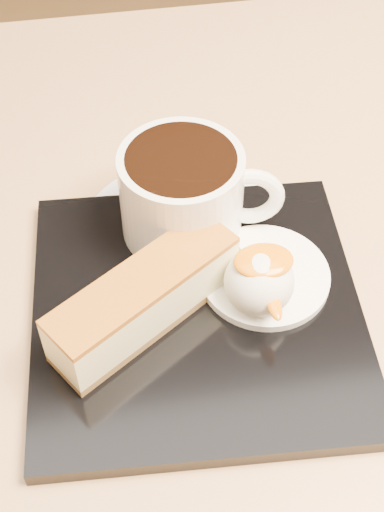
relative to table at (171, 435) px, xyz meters
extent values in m
cube|color=olive|center=(0.00, 0.00, 0.14)|extent=(0.80, 0.80, 0.04)
cube|color=black|center=(0.02, 0.01, 0.16)|extent=(0.23, 0.23, 0.01)
cube|color=brown|center=(-0.01, 0.00, 0.17)|extent=(0.13, 0.10, 0.01)
cube|color=#F3EB9F|center=(-0.01, 0.00, 0.19)|extent=(0.13, 0.10, 0.03)
cube|color=#8A4C0F|center=(-0.01, 0.00, 0.21)|extent=(0.13, 0.10, 0.00)
cylinder|color=white|center=(0.07, 0.02, 0.17)|extent=(0.09, 0.09, 0.01)
sphere|color=white|center=(0.06, 0.00, 0.19)|extent=(0.05, 0.05, 0.05)
ellipsoid|color=orange|center=(0.06, 0.01, 0.21)|extent=(0.04, 0.03, 0.01)
ellipsoid|color=#297B28|center=(0.04, 0.04, 0.17)|extent=(0.02, 0.01, 0.00)
ellipsoid|color=#297B28|center=(0.05, 0.05, 0.17)|extent=(0.02, 0.02, 0.00)
ellipsoid|color=#297B28|center=(0.03, 0.05, 0.17)|extent=(0.01, 0.02, 0.00)
cylinder|color=white|center=(0.02, 0.08, 0.16)|extent=(0.15, 0.15, 0.01)
cylinder|color=white|center=(0.02, 0.08, 0.20)|extent=(0.09, 0.09, 0.07)
cylinder|color=black|center=(0.02, 0.08, 0.23)|extent=(0.08, 0.08, 0.00)
torus|color=white|center=(0.07, 0.07, 0.20)|extent=(0.05, 0.02, 0.05)
camera|label=1|loc=(-0.03, -0.27, 0.56)|focal=50.00mm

